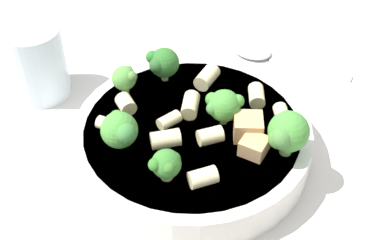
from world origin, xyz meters
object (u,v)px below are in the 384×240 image
Objects in this scene: spoon at (267,55)px; rigatoni_0 at (256,96)px; chicken_chunk_1 at (248,127)px; rigatoni_7 at (166,139)px; pasta_bowl at (192,139)px; broccoli_floret_2 at (120,130)px; rigatoni_2 at (207,77)px; rigatoni_9 at (126,104)px; broccoli_floret_5 at (162,62)px; rigatoni_1 at (203,177)px; chicken_chunk_0 at (252,149)px; rigatoni_4 at (210,136)px; broccoli_floret_3 at (125,78)px; rigatoni_8 at (109,125)px; drinking_glass at (36,67)px; rigatoni_3 at (190,105)px; broccoli_floret_4 at (287,133)px; rigatoni_5 at (169,120)px; broccoli_floret_1 at (166,164)px; rigatoni_6 at (281,114)px; broccoli_floret_0 at (224,105)px.

rigatoni_0 is at bearing 18.07° from spoon.
rigatoni_7 is at bearing -49.49° from chicken_chunk_1.
pasta_bowl is 6.05× the size of broccoli_floret_2.
rigatoni_2 reaches higher than rigatoni_9.
rigatoni_1 is at bearing 46.01° from broccoli_floret_5.
chicken_chunk_0 is at bearing 111.80° from rigatoni_7.
chicken_chunk_0 is (-0.05, 0.02, -0.00)m from rigatoni_1.
rigatoni_2 is 0.09m from rigatoni_4.
broccoli_floret_2 reaches higher than chicken_chunk_0.
broccoli_floret_3 is 1.53× the size of rigatoni_4.
rigatoni_4 is 0.15× the size of spoon.
broccoli_floret_5 reaches higher than rigatoni_8.
drinking_glass is at bearing -93.95° from rigatoni_9.
rigatoni_7 is 0.24m from spoon.
broccoli_floret_3 is 0.08m from rigatoni_3.
drinking_glass reaches higher than rigatoni_2.
broccoli_floret_4 is 0.22m from spoon.
rigatoni_3 is 1.27× the size of rigatoni_5.
rigatoni_2 is (-0.02, 0.05, -0.01)m from broccoli_floret_5.
broccoli_floret_1 is 0.10m from rigatoni_9.
rigatoni_3 is 0.20m from drinking_glass.
pasta_bowl is 0.10m from broccoli_floret_4.
rigatoni_0 is at bearing 170.97° from rigatoni_4.
chicken_chunk_1 is at bearing 103.51° from rigatoni_9.
broccoli_floret_0 is at bearing -54.91° from rigatoni_6.
broccoli_floret_3 is 0.16m from chicken_chunk_0.
rigatoni_9 is (0.03, -0.06, 0.00)m from rigatoni_3.
broccoli_floret_1 is 1.37× the size of rigatoni_5.
rigatoni_1 and rigatoni_9 have the same top height.
rigatoni_8 is (0.11, -0.11, -0.00)m from rigatoni_0.
rigatoni_5 is (0.08, 0.00, -0.00)m from rigatoni_2.
rigatoni_8 is 0.27× the size of drinking_glass.
spoon is at bearing 175.31° from rigatoni_5.
rigatoni_7 reaches higher than rigatoni_8.
broccoli_floret_4 reaches higher than broccoli_floret_5.
drinking_glass is at bearing -91.87° from rigatoni_5.
rigatoni_2 is 1.23× the size of rigatoni_4.
rigatoni_2 is at bearing 111.13° from drinking_glass.
broccoli_floret_2 reaches higher than broccoli_floret_1.
pasta_bowl is 0.04m from rigatoni_3.
broccoli_floret_5 is at bearing -168.39° from broccoli_floret_2.
pasta_bowl is 0.08m from broccoli_floret_1.
broccoli_floret_2 is at bearing -56.17° from rigatoni_4.
rigatoni_4 is at bearing 31.39° from rigatoni_2.
rigatoni_3 is 0.18m from spoon.
broccoli_floret_4 reaches higher than broccoli_floret_2.
rigatoni_8 is (0.11, -0.05, -0.00)m from rigatoni_2.
rigatoni_1 and chicken_chunk_0 have the same top height.
broccoli_floret_1 is 0.07m from rigatoni_5.
drinking_glass reaches higher than broccoli_floret_3.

